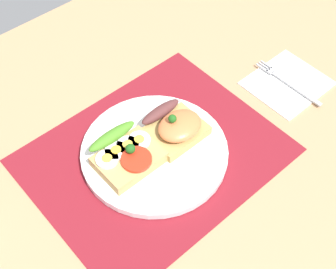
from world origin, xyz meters
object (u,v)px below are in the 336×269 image
at_px(napkin, 287,83).
at_px(plate, 155,152).
at_px(sandwich_egg_tomato, 126,154).
at_px(sandwich_salmon, 176,127).
at_px(fork, 286,82).

bearing_deg(napkin, plate, 172.46).
distance_m(sandwich_egg_tomato, sandwich_salmon, 0.10).
distance_m(plate, sandwich_salmon, 0.05).
xyz_separation_m(sandwich_egg_tomato, fork, (0.34, -0.05, -0.02)).
bearing_deg(fork, napkin, -13.78).
height_order(plate, sandwich_egg_tomato, sandwich_egg_tomato).
height_order(napkin, fork, fork).
distance_m(sandwich_egg_tomato, fork, 0.35).
xyz_separation_m(plate, sandwich_egg_tomato, (-0.05, 0.01, 0.02)).
distance_m(plate, fork, 0.30).
xyz_separation_m(napkin, fork, (-0.00, 0.00, 0.00)).
height_order(plate, napkin, plate).
relative_size(plate, sandwich_salmon, 2.58).
xyz_separation_m(sandwich_salmon, napkin, (0.25, -0.04, -0.03)).
height_order(sandwich_salmon, fork, sandwich_salmon).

